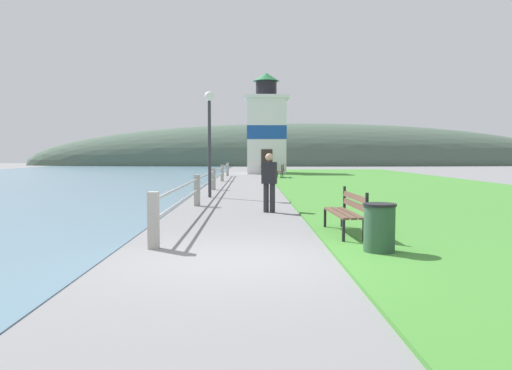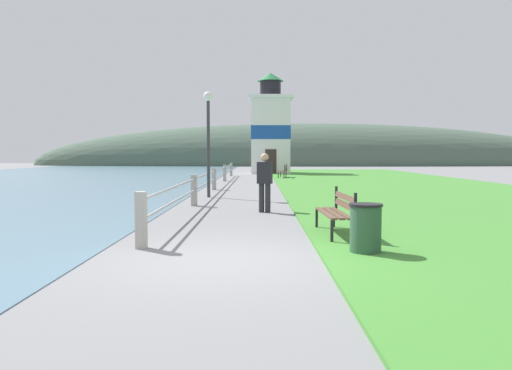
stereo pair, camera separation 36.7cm
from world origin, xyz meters
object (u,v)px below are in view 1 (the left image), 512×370
Objects in this scene: trash_bin at (379,229)px; lamp_post at (209,124)px; park_bench_near at (347,209)px; person_strolling at (269,180)px; park_bench_midway at (281,170)px; lighthouse at (266,130)px.

lamp_post reaches higher than trash_bin.
park_bench_near is 0.47× the size of lamp_post.
park_bench_near is 1.12× the size of person_strolling.
trash_bin is (0.16, -1.83, -0.12)m from park_bench_near.
park_bench_near is 23.51m from park_bench_midway.
lamp_post is (-3.45, 8.95, 2.20)m from park_bench_near.
person_strolling reaches higher than park_bench_midway.
person_strolling is 5.59m from lamp_post.
person_strolling is (-1.39, 4.09, 0.36)m from park_bench_near.
lighthouse is 9.91× the size of trash_bin.
park_bench_near reaches higher than trash_bin.
lamp_post is (-3.56, -14.56, 2.20)m from park_bench_midway.
person_strolling is at bearing 93.15° from park_bench_midway.
park_bench_near is at bearing -68.94° from lamp_post.
park_bench_midway is 19.48m from person_strolling.
person_strolling is (-0.81, -27.75, -2.71)m from lighthouse.
person_strolling is (-1.50, -19.42, 0.36)m from park_bench_midway.
lamp_post is at bearing -71.02° from park_bench_near.
trash_bin is at bearing -71.50° from lamp_post.
lighthouse is at bearing -91.03° from park_bench_near.
park_bench_near is 2.21× the size of trash_bin.
lighthouse reaches higher than trash_bin.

